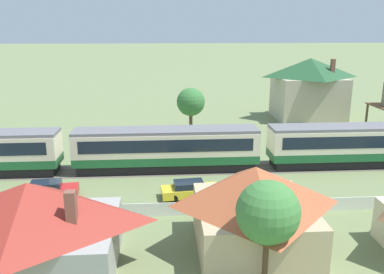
% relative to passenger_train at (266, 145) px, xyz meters
% --- Properties ---
extents(ground_plane, '(600.00, 600.00, 0.00)m').
position_rel_passenger_train_xyz_m(ground_plane, '(4.30, 0.09, -2.29)').
color(ground_plane, '#707F51').
extents(passenger_train, '(74.77, 3.21, 4.14)m').
position_rel_passenger_train_xyz_m(passenger_train, '(0.00, 0.00, 0.00)').
color(passenger_train, '#1E6033').
rests_on(passenger_train, ground_plane).
extents(railway_track, '(129.52, 3.60, 0.04)m').
position_rel_passenger_train_xyz_m(railway_track, '(8.07, -0.00, -2.29)').
color(railway_track, '#665B51').
rests_on(railway_track, ground_plane).
extents(station_house_dark_green_roof, '(10.34, 8.87, 9.04)m').
position_rel_passenger_train_xyz_m(station_house_dark_green_roof, '(11.71, 21.43, 2.38)').
color(station_house_dark_green_roof, '#BCB293').
rests_on(station_house_dark_green_roof, ground_plane).
extents(cottage_red_roof_2, '(10.19, 7.46, 5.28)m').
position_rel_passenger_train_xyz_m(cottage_red_roof_2, '(-17.55, -16.10, 0.45)').
color(cottage_red_roof_2, '#9E9E99').
rests_on(cottage_red_roof_2, ground_plane).
extents(cottage_terracotta_roof, '(7.44, 7.89, 5.52)m').
position_rel_passenger_train_xyz_m(cottage_terracotta_roof, '(-4.55, -15.09, 0.57)').
color(cottage_terracotta_roof, tan).
rests_on(cottage_terracotta_roof, ground_plane).
extents(picket_fence_front, '(47.97, 0.06, 1.05)m').
position_rel_passenger_train_xyz_m(picket_fence_front, '(-12.04, -9.98, -1.77)').
color(picket_fence_front, white).
rests_on(picket_fence_front, ground_plane).
extents(parked_car_red, '(4.93, 2.23, 1.36)m').
position_rel_passenger_train_xyz_m(parked_car_red, '(-19.57, -5.88, -1.65)').
color(parked_car_red, red).
rests_on(parked_car_red, ground_plane).
extents(parked_car_yellow, '(4.87, 2.22, 1.37)m').
position_rel_passenger_train_xyz_m(parked_car_yellow, '(-7.92, -6.68, -1.65)').
color(parked_car_yellow, yellow).
rests_on(parked_car_yellow, ground_plane).
extents(yard_tree_0, '(3.25, 3.25, 6.26)m').
position_rel_passenger_train_xyz_m(yard_tree_0, '(-4.87, -19.30, 2.31)').
color(yard_tree_0, '#4C3823').
rests_on(yard_tree_0, ground_plane).
extents(yard_tree_2, '(3.52, 3.52, 6.23)m').
position_rel_passenger_train_xyz_m(yard_tree_2, '(-6.58, 12.20, 2.14)').
color(yard_tree_2, brown).
rests_on(yard_tree_2, ground_plane).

